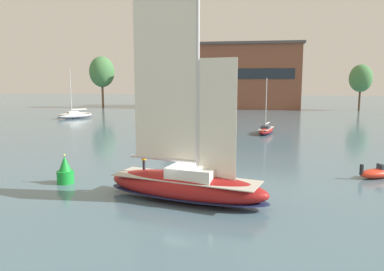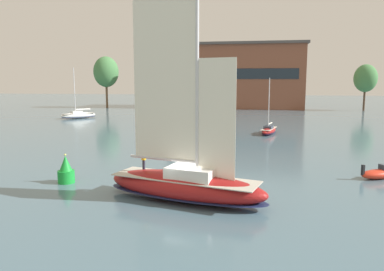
% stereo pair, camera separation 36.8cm
% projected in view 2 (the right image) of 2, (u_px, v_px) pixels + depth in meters
% --- Properties ---
extents(ground_plane, '(400.00, 400.00, 0.00)m').
position_uv_depth(ground_plane, '(185.00, 200.00, 25.45)').
color(ground_plane, slate).
extents(waterfront_building, '(40.67, 17.27, 19.11)m').
position_uv_depth(waterfront_building, '(236.00, 76.00, 113.93)').
color(waterfront_building, brown).
rests_on(waterfront_building, ground).
extents(tree_shore_left, '(6.12, 6.12, 12.59)m').
position_uv_depth(tree_shore_left, '(366.00, 78.00, 101.33)').
color(tree_shore_left, '#4C3828').
rests_on(tree_shore_left, ground).
extents(tree_shore_center, '(7.51, 7.51, 15.46)m').
position_uv_depth(tree_shore_center, '(106.00, 72.00, 113.19)').
color(tree_shore_center, brown).
rests_on(tree_shore_center, ground).
extents(sailboat_main, '(12.05, 6.14, 15.94)m').
position_uv_depth(sailboat_main, '(185.00, 183.00, 25.26)').
color(sailboat_main, maroon).
rests_on(sailboat_main, ground).
extents(sailboat_moored_near_marina, '(3.18, 6.42, 8.52)m').
position_uv_depth(sailboat_moored_near_marina, '(269.00, 130.00, 57.34)').
color(sailboat_moored_near_marina, maroon).
rests_on(sailboat_moored_near_marina, ground).
extents(sailboat_moored_mid_channel, '(6.86, 7.43, 10.89)m').
position_uv_depth(sailboat_moored_mid_channel, '(78.00, 115.00, 81.43)').
color(sailboat_moored_mid_channel, white).
rests_on(sailboat_moored_mid_channel, ground).
extents(motor_tender, '(3.53, 2.59, 1.26)m').
position_uv_depth(motor_tender, '(378.00, 174.00, 31.00)').
color(motor_tender, red).
rests_on(motor_tender, ground).
extents(channel_buoy, '(1.31, 1.31, 2.35)m').
position_uv_depth(channel_buoy, '(66.00, 171.00, 29.70)').
color(channel_buoy, green).
rests_on(channel_buoy, ground).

